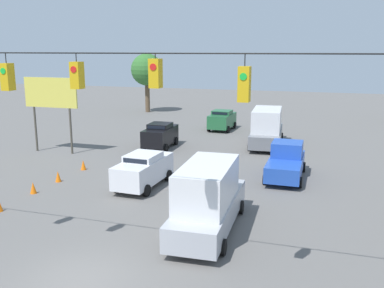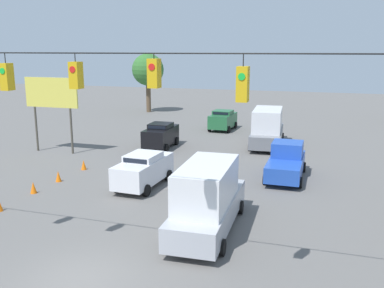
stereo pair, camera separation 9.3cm
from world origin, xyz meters
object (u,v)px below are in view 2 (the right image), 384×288
box_truck_grey_oncoming_deep (267,128)px  sedan_white_withflow_mid (144,169)px  pickup_truck_blue_oncoming_far (286,162)px  traffic_cone_second (33,188)px  tree_horizon_left (148,70)px  roadside_billboard (51,97)px  sedan_black_withflow_far (161,135)px  traffic_cone_third (58,176)px  box_truck_silver_crossing_near (208,198)px  traffic_cone_fourth (84,165)px  overhead_signal_span (79,122)px  sedan_green_withflow_deep (223,120)px

box_truck_grey_oncoming_deep → sedan_white_withflow_mid: (5.22, 12.69, -0.49)m
pickup_truck_blue_oncoming_far → traffic_cone_second: bearing=29.3°
box_truck_grey_oncoming_deep → pickup_truck_blue_oncoming_far: bearing=105.4°
tree_horizon_left → roadside_billboard: bearing=94.5°
sedan_black_withflow_far → traffic_cone_third: (2.46, 10.16, -0.70)m
sedan_white_withflow_mid → pickup_truck_blue_oncoming_far: size_ratio=0.90×
sedan_white_withflow_mid → box_truck_silver_crossing_near: size_ratio=0.69×
sedan_white_withflow_mid → traffic_cone_fourth: bearing=-21.0°
overhead_signal_span → sedan_green_withflow_deep: 28.35m
box_truck_grey_oncoming_deep → tree_horizon_left: tree_horizon_left is taller
box_truck_grey_oncoming_deep → sedan_white_withflow_mid: size_ratio=1.55×
box_truck_silver_crossing_near → tree_horizon_left: (16.69, -32.34, 3.68)m
traffic_cone_third → tree_horizon_left: tree_horizon_left is taller
sedan_black_withflow_far → tree_horizon_left: (8.86, -18.10, 4.13)m
box_truck_grey_oncoming_deep → traffic_cone_second: size_ratio=11.25×
overhead_signal_span → traffic_cone_fourth: 14.51m
roadside_billboard → tree_horizon_left: size_ratio=0.79×
roadside_billboard → traffic_cone_second: bearing=118.4°
box_truck_grey_oncoming_deep → traffic_cone_third: 17.03m
overhead_signal_span → sedan_black_withflow_far: bearing=-75.8°
overhead_signal_span → sedan_green_withflow_deep: overhead_signal_span is taller
tree_horizon_left → sedan_white_withflow_mid: bearing=112.8°
traffic_cone_second → box_truck_grey_oncoming_deep: bearing=-123.7°
box_truck_grey_oncoming_deep → traffic_cone_third: box_truck_grey_oncoming_deep is taller
overhead_signal_span → traffic_cone_third: bearing=-50.5°
sedan_white_withflow_mid → traffic_cone_fourth: (5.14, -1.97, -0.68)m
pickup_truck_blue_oncoming_far → tree_horizon_left: tree_horizon_left is taller
box_truck_grey_oncoming_deep → box_truck_silver_crossing_near: bearing=89.7°
sedan_black_withflow_far → box_truck_silver_crossing_near: 16.25m
box_truck_grey_oncoming_deep → traffic_cone_fourth: box_truck_grey_oncoming_deep is taller
box_truck_grey_oncoming_deep → sedan_green_withflow_deep: bearing=-48.4°
box_truck_grey_oncoming_deep → tree_horizon_left: (16.78, -14.82, 3.67)m
box_truck_grey_oncoming_deep → sedan_white_withflow_mid: box_truck_grey_oncoming_deep is taller
overhead_signal_span → sedan_green_withflow_deep: size_ratio=5.28×
sedan_green_withflow_deep → sedan_white_withflow_mid: bearing=89.5°
sedan_black_withflow_far → overhead_signal_span: bearing=104.2°
sedan_green_withflow_deep → tree_horizon_left: 15.42m
sedan_white_withflow_mid → sedan_green_withflow_deep: sedan_white_withflow_mid is taller
roadside_billboard → tree_horizon_left: (1.72, -21.92, 0.99)m
traffic_cone_third → sedan_white_withflow_mid: bearing=-171.7°
sedan_green_withflow_deep → traffic_cone_fourth: (5.30, 16.42, -0.67)m
overhead_signal_span → pickup_truck_blue_oncoming_far: overhead_signal_span is taller
box_truck_grey_oncoming_deep → traffic_cone_fourth: 14.95m
box_truck_silver_crossing_near → roadside_billboard: 18.44m
overhead_signal_span → sedan_green_withflow_deep: (1.93, -27.95, -4.37)m
traffic_cone_second → traffic_cone_third: same height
pickup_truck_blue_oncoming_far → sedan_green_withflow_deep: (7.40, -14.18, 0.02)m
traffic_cone_third → tree_horizon_left: 29.37m
sedan_green_withflow_deep → tree_horizon_left: tree_horizon_left is taller
traffic_cone_second → roadside_billboard: (4.63, -8.55, 3.84)m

